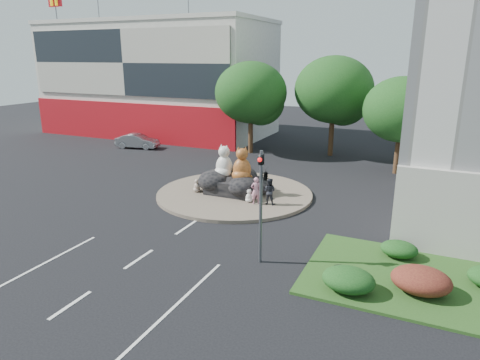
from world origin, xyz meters
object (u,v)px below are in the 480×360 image
at_px(kitten_white, 249,195).
at_px(pedestrian_pink, 256,191).
at_px(pedestrian_dark, 269,191).
at_px(parked_car, 137,141).
at_px(cat_tabby, 242,164).
at_px(cat_white, 224,161).
at_px(kitten_calico, 197,185).
at_px(litter_bin, 340,276).

xyz_separation_m(kitten_white, pedestrian_pink, (0.49, -0.15, 0.41)).
distance_m(pedestrian_dark, parked_car, 20.62).
relative_size(cat_tabby, pedestrian_dark, 1.37).
height_order(cat_tabby, pedestrian_pink, cat_tabby).
height_order(cat_white, kitten_white, cat_white).
bearing_deg(kitten_calico, cat_white, 68.76).
height_order(pedestrian_pink, litter_bin, pedestrian_pink).
bearing_deg(parked_car, litter_bin, -138.20).
bearing_deg(cat_tabby, litter_bin, -70.92).
distance_m(cat_tabby, kitten_calico, 3.34).
bearing_deg(litter_bin, parked_car, 142.43).
relative_size(pedestrian_pink, litter_bin, 2.25).
distance_m(pedestrian_pink, litter_bin, 9.73).
height_order(cat_white, parked_car, cat_white).
height_order(cat_white, litter_bin, cat_white).
distance_m(kitten_white, litter_bin, 10.16).
bearing_deg(cat_tabby, cat_white, 147.31).
bearing_deg(pedestrian_dark, kitten_calico, -6.55).
relative_size(cat_tabby, kitten_white, 2.67).
relative_size(pedestrian_pink, pedestrian_dark, 1.03).
relative_size(cat_white, pedestrian_pink, 1.32).
bearing_deg(cat_tabby, parked_car, 124.44).
bearing_deg(pedestrian_dark, litter_bin, 124.61).
relative_size(cat_tabby, pedestrian_pink, 1.34).
height_order(kitten_white, pedestrian_dark, pedestrian_dark).
distance_m(kitten_calico, pedestrian_dark, 5.14).
distance_m(kitten_calico, pedestrian_pink, 4.42).
height_order(cat_tabby, parked_car, cat_tabby).
bearing_deg(litter_bin, kitten_calico, 144.36).
xyz_separation_m(cat_white, pedestrian_dark, (3.62, -1.30, -1.19)).
height_order(kitten_calico, pedestrian_dark, pedestrian_dark).
bearing_deg(parked_car, cat_tabby, -132.17).
bearing_deg(pedestrian_dark, kitten_white, 2.57).
height_order(pedestrian_dark, litter_bin, pedestrian_dark).
distance_m(kitten_calico, litter_bin, 13.39).
xyz_separation_m(cat_white, parked_car, (-14.09, 9.27, -1.49)).
xyz_separation_m(kitten_calico, pedestrian_dark, (5.12, -0.32, 0.35)).
relative_size(cat_white, parked_car, 0.52).
bearing_deg(pedestrian_dark, pedestrian_pink, 16.72).
xyz_separation_m(cat_tabby, kitten_calico, (-2.86, -0.77, -1.55)).
height_order(cat_white, cat_tabby, cat_tabby).
bearing_deg(kitten_white, pedestrian_dark, -35.55).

